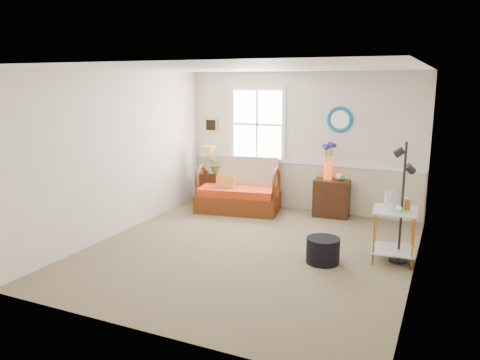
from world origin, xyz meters
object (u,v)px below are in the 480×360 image
at_px(loveseat, 238,185).
at_px(side_table, 393,236).
at_px(cabinet, 332,198).
at_px(ottoman, 323,250).
at_px(lamp_stand, 210,188).
at_px(floor_lamp, 402,203).

bearing_deg(loveseat, side_table, -35.93).
xyz_separation_m(cabinet, ottoman, (0.44, -2.27, -0.16)).
bearing_deg(side_table, ottoman, -152.07).
bearing_deg(ottoman, lamp_stand, 143.35).
bearing_deg(side_table, cabinet, 125.44).
relative_size(loveseat, floor_lamp, 0.92).
distance_m(cabinet, side_table, 2.23).
height_order(cabinet, ottoman, cabinet).
distance_m(loveseat, floor_lamp, 3.39).
distance_m(side_table, ottoman, 0.99).
xyz_separation_m(cabinet, floor_lamp, (1.37, -1.79, 0.49)).
xyz_separation_m(lamp_stand, cabinet, (2.42, 0.14, 0.02)).
bearing_deg(lamp_stand, ottoman, -36.65).
bearing_deg(cabinet, loveseat, -171.89).
relative_size(cabinet, ottoman, 1.49).
bearing_deg(loveseat, floor_lamp, -35.04).
height_order(loveseat, side_table, loveseat).
height_order(loveseat, floor_lamp, floor_lamp).
bearing_deg(side_table, lamp_stand, 155.73).
distance_m(loveseat, side_table, 3.32).
xyz_separation_m(side_table, floor_lamp, (0.08, 0.02, 0.46)).
height_order(cabinet, side_table, side_table).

